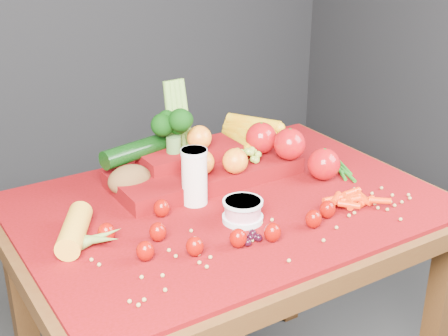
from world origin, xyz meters
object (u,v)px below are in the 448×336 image
table (228,238)px  yogurt_bowl (243,210)px  milk_glass (194,175)px  produce_mound (218,157)px

table → yogurt_bowl: yogurt_bowl is taller
table → milk_glass: size_ratio=7.48×
table → milk_glass: 0.20m
yogurt_bowl → produce_mound: bearing=71.3°
milk_glass → produce_mound: 0.17m
table → milk_glass: milk_glass is taller
table → produce_mound: 0.23m
yogurt_bowl → table: bearing=77.0°
produce_mound → yogurt_bowl: bearing=-108.7°
milk_glass → yogurt_bowl: size_ratio=1.47×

